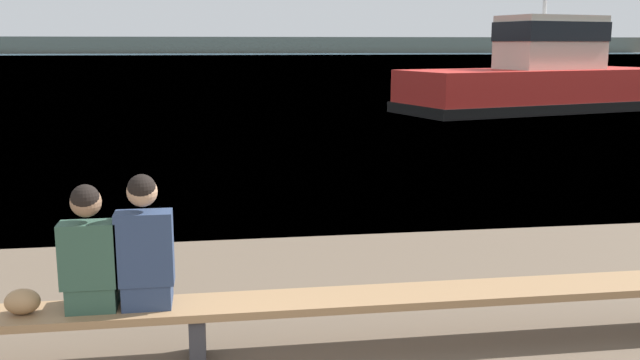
{
  "coord_description": "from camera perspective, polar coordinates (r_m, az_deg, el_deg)",
  "views": [
    {
      "loc": [
        0.29,
        -2.41,
        2.39
      ],
      "look_at": [
        1.56,
        5.8,
        0.8
      ],
      "focal_mm": 40.0,
      "sensor_mm": 36.0,
      "label": 1
    }
  ],
  "objects": [
    {
      "name": "water_surface",
      "position": [
        128.62,
        -9.05,
        9.63
      ],
      "size": [
        240.0,
        240.0,
        0.0
      ],
      "primitive_type": "plane",
      "color": "#5684A3",
      "rests_on": "ground"
    },
    {
      "name": "far_shoreline",
      "position": [
        196.58,
        -9.04,
        10.62
      ],
      "size": [
        600.0,
        12.0,
        4.24
      ],
      "primitive_type": "cube",
      "color": "#4C4C42",
      "rests_on": "ground"
    },
    {
      "name": "bench_main",
      "position": [
        5.59,
        -9.82,
        -10.42
      ],
      "size": [
        8.99,
        0.48,
        0.45
      ],
      "color": "#8E6B47",
      "rests_on": "ground"
    },
    {
      "name": "person_left",
      "position": [
        5.5,
        -17.95,
        -5.67
      ],
      "size": [
        0.41,
        0.38,
        0.95
      ],
      "color": "#2D4C3D",
      "rests_on": "bench_main"
    },
    {
      "name": "person_right",
      "position": [
        5.44,
        -13.82,
        -5.3
      ],
      "size": [
        0.41,
        0.38,
        1.02
      ],
      "color": "navy",
      "rests_on": "bench_main"
    },
    {
      "name": "shopping_bag",
      "position": [
        5.69,
        -22.71,
        -8.96
      ],
      "size": [
        0.25,
        0.2,
        0.19
      ],
      "color": "#9E754C",
      "rests_on": "bench_main"
    },
    {
      "name": "tugboat_red",
      "position": [
        27.3,
        17.16,
        7.58
      ],
      "size": [
        10.96,
        6.2,
        5.97
      ],
      "rotation": [
        0.0,
        0.0,
        1.84
      ],
      "color": "red",
      "rests_on": "water_surface"
    }
  ]
}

